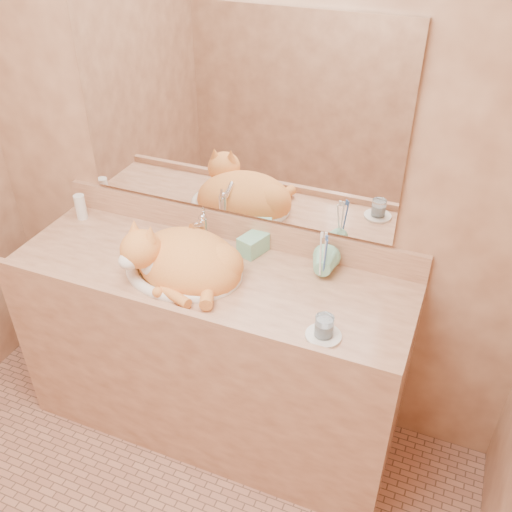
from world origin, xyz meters
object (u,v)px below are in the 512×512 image
at_px(soap_dispenser, 243,240).
at_px(toothbrush_cup, 322,271).
at_px(sink_basin, 183,256).
at_px(water_glass, 324,326).
at_px(cat, 181,258).
at_px(vanity_counter, 212,353).

height_order(soap_dispenser, toothbrush_cup, soap_dispenser).
relative_size(sink_basin, toothbrush_cup, 4.23).
bearing_deg(water_glass, soap_dispenser, 143.53).
height_order(sink_basin, soap_dispenser, soap_dispenser).
xyz_separation_m(cat, soap_dispenser, (0.18, 0.19, 0.01)).
xyz_separation_m(sink_basin, water_glass, (0.61, -0.15, -0.02)).
bearing_deg(soap_dispenser, water_glass, -17.53).
bearing_deg(vanity_counter, cat, -156.29).
bearing_deg(cat, vanity_counter, 33.13).
height_order(sink_basin, cat, cat).
bearing_deg(sink_basin, toothbrush_cup, 25.66).
height_order(sink_basin, water_glass, sink_basin).
bearing_deg(soap_dispenser, sink_basin, -117.85).
relative_size(soap_dispenser, toothbrush_cup, 1.62).
bearing_deg(toothbrush_cup, soap_dispenser, 175.19).
bearing_deg(sink_basin, soap_dispenser, 53.54).
height_order(vanity_counter, water_glass, water_glass).
bearing_deg(water_glass, sink_basin, 166.29).
xyz_separation_m(soap_dispenser, toothbrush_cup, (0.33, -0.03, -0.04)).
bearing_deg(vanity_counter, water_glass, -17.98).
bearing_deg(cat, toothbrush_cup, 26.68).
bearing_deg(cat, soap_dispenser, 56.08).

